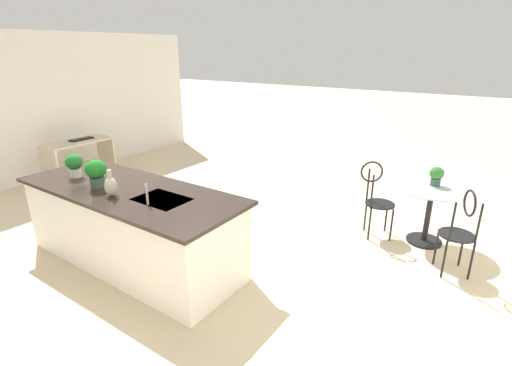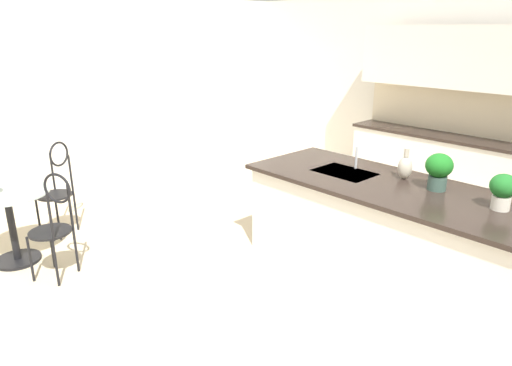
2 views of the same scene
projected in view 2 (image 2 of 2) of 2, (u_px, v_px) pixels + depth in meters
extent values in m
plane|color=beige|center=(302.00, 298.00, 4.03)|extent=(40.00, 40.00, 0.00)
cube|color=silver|center=(494.00, 101.00, 5.97)|extent=(9.00, 0.12, 2.70)
cube|color=silver|center=(81.00, 94.00, 6.56)|extent=(0.12, 7.80, 2.70)
cube|color=white|center=(390.00, 235.00, 4.23)|extent=(2.70, 0.96, 0.88)
cube|color=#2D231E|center=(395.00, 188.00, 4.09)|extent=(2.80, 1.06, 0.04)
cube|color=#B2B5BA|center=(344.00, 174.00, 4.47)|extent=(0.56, 0.40, 0.03)
cube|color=white|center=(439.00, 168.00, 6.24)|extent=(2.40, 0.60, 0.88)
cube|color=#2D231E|center=(443.00, 135.00, 6.09)|extent=(2.44, 0.64, 0.04)
cube|color=beige|center=(452.00, 110.00, 6.09)|extent=(2.40, 0.04, 0.60)
cube|color=white|center=(453.00, 57.00, 5.76)|extent=(2.40, 0.36, 0.76)
cylinder|color=black|center=(18.00, 260.00, 4.68)|extent=(0.44, 0.44, 0.03)
cylinder|color=black|center=(12.00, 227.00, 4.56)|extent=(0.07, 0.07, 0.69)
cylinder|color=#B2C6C1|center=(6.00, 193.00, 4.45)|extent=(0.80, 0.80, 0.01)
cylinder|color=black|center=(58.00, 221.00, 5.09)|extent=(0.03, 0.03, 0.45)
cylinder|color=black|center=(38.00, 217.00, 5.18)|extent=(0.03, 0.03, 0.45)
cylinder|color=black|center=(76.00, 212.00, 5.34)|extent=(0.03, 0.03, 0.45)
cylinder|color=black|center=(57.00, 209.00, 5.43)|extent=(0.03, 0.03, 0.45)
cylinder|color=black|center=(55.00, 195.00, 5.18)|extent=(0.51, 0.51, 0.02)
cylinder|color=black|center=(71.00, 174.00, 5.20)|extent=(0.03, 0.03, 0.45)
cylinder|color=black|center=(53.00, 172.00, 5.29)|extent=(0.03, 0.03, 0.45)
torus|color=black|center=(59.00, 154.00, 5.18)|extent=(0.15, 0.26, 0.28)
cylinder|color=black|center=(31.00, 259.00, 4.24)|extent=(0.03, 0.03, 0.45)
cylinder|color=black|center=(52.00, 246.00, 4.49)|extent=(0.03, 0.03, 0.45)
cylinder|color=black|center=(56.00, 264.00, 4.16)|extent=(0.03, 0.03, 0.45)
cylinder|color=black|center=(76.00, 250.00, 4.41)|extent=(0.03, 0.03, 0.45)
cylinder|color=black|center=(50.00, 232.00, 4.25)|extent=(0.52, 0.52, 0.02)
cylinder|color=black|center=(50.00, 217.00, 4.02)|extent=(0.03, 0.03, 0.45)
cylinder|color=black|center=(70.00, 207.00, 4.26)|extent=(0.03, 0.03, 0.45)
torus|color=black|center=(57.00, 188.00, 4.07)|extent=(0.26, 0.16, 0.28)
cylinder|color=#B2B5BA|center=(356.00, 158.00, 4.54)|extent=(0.02, 0.02, 0.22)
cylinder|color=#385147|center=(437.00, 183.00, 3.96)|extent=(0.16, 0.16, 0.12)
ellipsoid|color=#1B6B1F|center=(439.00, 165.00, 3.91)|extent=(0.23, 0.23, 0.21)
cylinder|color=beige|center=(501.00, 203.00, 3.53)|extent=(0.14, 0.14, 0.11)
ellipsoid|color=#1E6A25|center=(504.00, 186.00, 3.49)|extent=(0.20, 0.20, 0.18)
ellipsoid|color=#BCB29E|center=(405.00, 168.00, 4.23)|extent=(0.13, 0.13, 0.21)
cylinder|color=#BCB29E|center=(407.00, 153.00, 4.19)|extent=(0.04, 0.04, 0.08)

